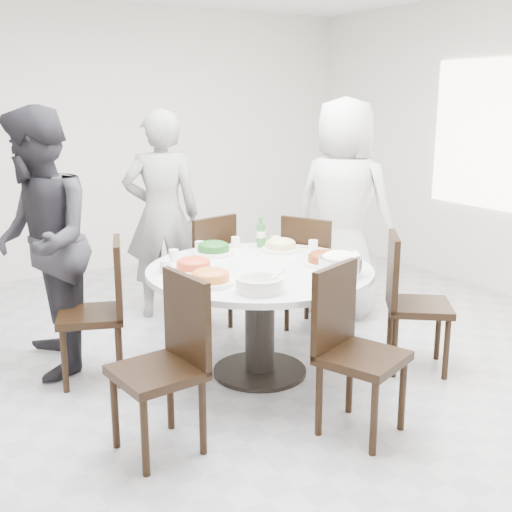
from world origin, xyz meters
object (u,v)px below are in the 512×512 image
chair_sw (157,368)px  diner_right (344,209)px  diner_left (39,244)px  chair_s (363,354)px  chair_se (419,303)px  beverage_bottle (261,232)px  dining_table (260,321)px  soup_bowl (260,284)px  rice_bowl (340,267)px  chair_n (200,272)px  diner_middle (162,215)px  chair_nw (91,312)px  chair_ne (316,273)px

chair_sw → diner_right: (2.24, 1.31, 0.45)m
diner_right → diner_left: size_ratio=1.03×
chair_s → chair_se: (0.91, 0.49, 0.00)m
diner_left → beverage_bottle: (1.55, -0.27, -0.04)m
dining_table → soup_bowl: (-0.27, -0.45, 0.42)m
chair_se → rice_bowl: 0.73m
diner_right → rice_bowl: size_ratio=6.80×
chair_n → diner_middle: bearing=-87.9°
diner_right → diner_middle: diner_right is taller
dining_table → chair_nw: bearing=154.2°
chair_nw → rice_bowl: bearing=75.2°
dining_table → rice_bowl: bearing=-51.0°
diner_middle → chair_nw: bearing=66.2°
chair_ne → diner_right: 0.66m
rice_bowl → beverage_bottle: (-0.02, 0.94, 0.05)m
dining_table → beverage_bottle: beverage_bottle is taller
chair_se → chair_s: bearing=155.4°
chair_n → soup_bowl: bearing=64.4°
diner_right → soup_bowl: bearing=99.9°
chair_ne → chair_n: bearing=31.0°
diner_middle → rice_bowl: bearing=121.9°
diner_left → chair_ne: bearing=92.0°
chair_nw → diner_right: 2.33m
chair_sw → rice_bowl: chair_sw is taller
rice_bowl → beverage_bottle: 0.94m
chair_nw → chair_sw: 1.06m
dining_table → chair_sw: (-0.97, -0.58, 0.10)m
beverage_bottle → chair_ne: bearing=-0.0°
chair_sw → diner_left: (-0.26, 1.37, 0.43)m
chair_ne → chair_n: 0.93m
chair_sw → diner_middle: diner_middle is taller
diner_right → rice_bowl: (-0.93, -1.15, -0.12)m
diner_middle → beverage_bottle: (0.40, -0.96, -0.01)m
chair_s → soup_bowl: (-0.35, 0.52, 0.32)m
chair_s → diner_right: diner_right is taller
dining_table → chair_nw: size_ratio=1.58×
diner_middle → rice_bowl: diner_middle is taller
chair_n → rice_bowl: (0.29, -1.43, 0.33)m
diner_right → chair_nw: bearing=68.5°
chair_s → beverage_bottle: (0.24, 1.49, 0.39)m
dining_table → diner_middle: bearing=93.0°
chair_nw → chair_sw: bearing=20.8°
chair_sw → beverage_bottle: bearing=123.5°
chair_s → soup_bowl: 0.71m
chair_sw → beverage_bottle: (1.29, 1.09, 0.39)m
dining_table → diner_middle: diner_middle is taller
soup_bowl → rice_bowl: bearing=3.0°
chair_n → diner_middle: (-0.13, 0.46, 0.40)m
chair_nw → diner_right: (2.27, 0.24, 0.45)m
chair_sw → chair_se: same height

